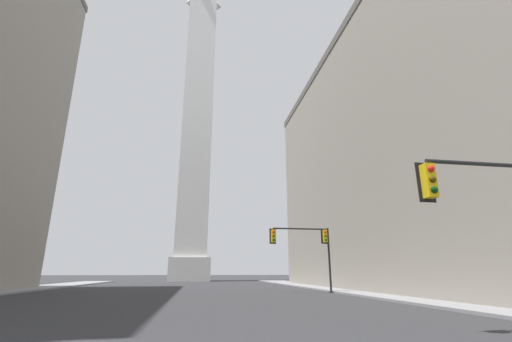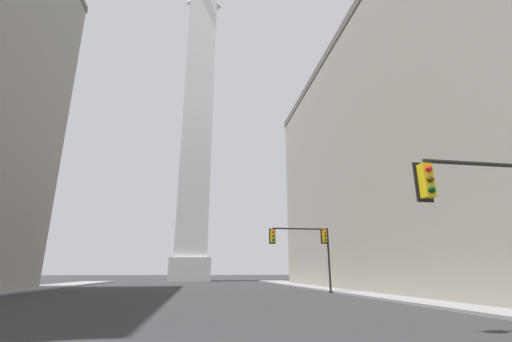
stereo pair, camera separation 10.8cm
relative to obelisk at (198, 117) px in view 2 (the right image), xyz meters
name	(u,v)px [view 2 (the right image)]	position (x,y,z in m)	size (l,w,h in m)	color
sidewalk_right	(375,293)	(15.56, -43.19, -34.52)	(5.00, 80.98, 0.15)	gray
building_right	(426,155)	(24.82, -39.29, -21.10)	(18.82, 46.25, 26.97)	gray
obelisk	(198,117)	(0.00, 0.00, 0.00)	(7.75, 7.75, 71.41)	silver
traffic_light_mid_right	(308,242)	(11.11, -40.50, -30.39)	(5.50, 0.51, 5.49)	black
traffic_light_near_right	(503,199)	(11.40, -60.54, -30.59)	(4.73, 0.50, 5.28)	black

